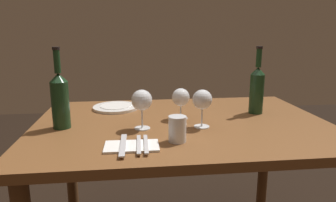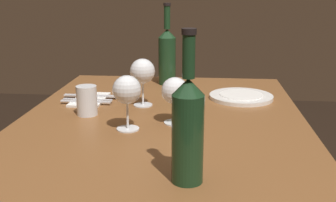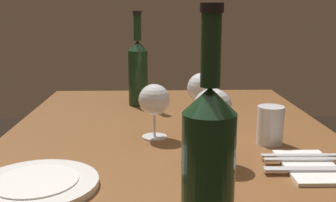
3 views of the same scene
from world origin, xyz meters
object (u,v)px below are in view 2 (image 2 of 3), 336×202
Objects in this scene: wine_glass_left at (127,91)px; dinner_plate at (241,96)px; wine_bottle at (188,127)px; fork_inner at (88,100)px; wine_glass_centre at (175,92)px; wine_glass_right at (142,72)px; folded_napkin at (90,100)px; table_knife at (92,96)px; fork_outer at (86,102)px; water_tumbler at (87,102)px.

wine_glass_left is 0.53m from dinner_plate.
fork_inner is at bearing 33.38° from wine_bottle.
wine_bottle is at bearing -171.68° from wine_glass_centre.
wine_glass_right is 0.22m from wine_glass_centre.
table_knife is (0.03, 0.00, 0.01)m from folded_napkin.
wine_glass_left is 0.89× the size of fork_inner.
wine_glass_right reaches higher than fork_outer.
wine_bottle is 1.81× the size of fork_outer.
wine_bottle is 1.55× the size of table_knife.
dinner_plate is (0.25, -0.51, -0.03)m from water_tumbler.
wine_glass_centre is 1.49× the size of water_tumbler.
folded_napkin is (0.17, 0.04, -0.04)m from water_tumbler.
dinner_plate is at bearing -79.16° from fork_inner.
folded_napkin is (0.61, 0.38, -0.12)m from wine_bottle.
wine_bottle reaches higher than fork_inner.
wine_bottle is at bearing -148.94° from table_knife.
wine_glass_centre is at bearing 143.74° from dinner_plate.
wine_glass_centre is at bearing -117.79° from fork_outer.
wine_glass_left reaches higher than fork_outer.
water_tumbler is (0.44, 0.34, -0.08)m from wine_bottle.
wine_glass_centre is 0.30m from water_tumbler.
wine_glass_right reaches higher than table_knife.
wine_glass_left is 0.39m from table_knife.
folded_napkin is at bearing 13.35° from water_tumbler.
wine_bottle is at bearing -149.05° from wine_glass_left.
fork_inner is 0.02m from fork_outer.
fork_outer is (-0.13, 0.55, 0.00)m from dinner_plate.
water_tumbler is at bearing -168.63° from table_knife.
wine_glass_left is 1.13× the size of wine_glass_centre.
wine_glass_centre is (-0.18, -0.13, -0.02)m from wine_glass_right.
wine_glass_right is 0.71× the size of dinner_plate.
wine_glass_centre reaches higher than fork_inner.
fork_outer is 0.08m from table_knife.
folded_napkin is (0.22, 0.33, -0.09)m from wine_glass_centre.
wine_bottle is (-0.31, -0.19, 0.01)m from wine_glass_left.
water_tumbler is at bearing -164.42° from fork_inner.
fork_inner is (0.58, 0.38, -0.11)m from wine_bottle.
wine_glass_left is 0.33m from fork_outer.
table_knife reaches higher than folded_napkin.
fork_outer is at bearing 103.33° from dinner_plate.
water_tumbler is 0.13m from fork_outer.
wine_glass_right reaches higher than wine_glass_centre.
fork_outer is at bearing 18.69° from water_tumbler.
wine_glass_centre reaches higher than folded_napkin.
fork_outer is (-0.05, 0.00, 0.01)m from folded_napkin.
wine_glass_centre is 0.39m from dinner_plate.
wine_glass_centre reaches higher than water_tumbler.
dinner_plate reaches higher than table_knife.
wine_glass_right is 0.22m from water_tumbler.
dinner_plate is 1.22× the size of folded_napkin.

